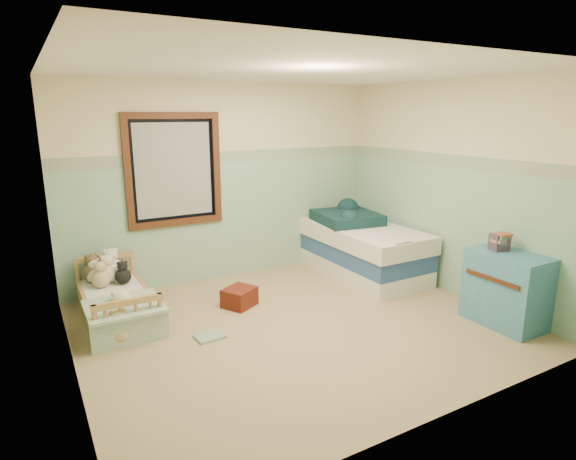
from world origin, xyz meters
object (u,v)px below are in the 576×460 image
plush_floor_cream (123,316)px  red_pillow (239,297)px  dresser (506,289)px  floor_book (210,336)px  toddler_bed_frame (118,312)px  twin_bed_frame (362,266)px  plush_floor_tan (120,332)px

plush_floor_cream → red_pillow: bearing=-1.3°
dresser → floor_book: dresser is taller
toddler_bed_frame → twin_bed_frame: twin_bed_frame is taller
plush_floor_cream → floor_book: (0.69, -0.60, -0.13)m
plush_floor_cream → plush_floor_tan: (-0.09, -0.30, -0.03)m
red_pillow → floor_book: size_ratio=1.25×
plush_floor_cream → red_pillow: plush_floor_cream is taller
toddler_bed_frame → plush_floor_cream: 0.28m
twin_bed_frame → floor_book: size_ratio=6.68×
toddler_bed_frame → floor_book: (0.69, -0.87, -0.07)m
dresser → floor_book: bearing=156.6°
plush_floor_cream → red_pillow: size_ratio=0.86×
plush_floor_tan → twin_bed_frame: plush_floor_tan is taller
toddler_bed_frame → floor_book: bearing=-51.6°
red_pillow → toddler_bed_frame: bearing=166.5°
plush_floor_tan → twin_bed_frame: bearing=8.2°
plush_floor_cream → dresser: size_ratio=0.38×
toddler_bed_frame → plush_floor_tan: size_ratio=5.45×
twin_bed_frame → dresser: size_ratio=2.39×
dresser → toddler_bed_frame: bearing=149.1°
dresser → plush_floor_cream: bearing=152.5°
plush_floor_cream → plush_floor_tan: plush_floor_cream is taller
floor_book → plush_floor_cream: bearing=134.3°
twin_bed_frame → floor_book: twin_bed_frame is taller
plush_floor_tan → twin_bed_frame: size_ratio=0.13×
dresser → red_pillow: bearing=141.1°
twin_bed_frame → floor_book: 2.57m
red_pillow → floor_book: bearing=-135.0°
plush_floor_cream → floor_book: size_ratio=1.07×
toddler_bed_frame → twin_bed_frame: 3.14m
toddler_bed_frame → red_pillow: bearing=-13.5°
plush_floor_tan → twin_bed_frame: (3.23, 0.46, -0.01)m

